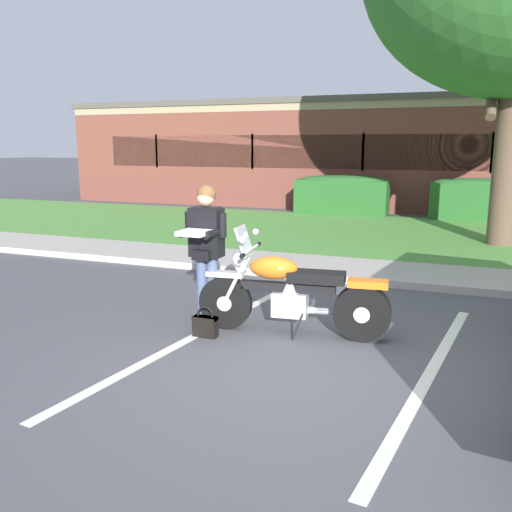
{
  "coord_description": "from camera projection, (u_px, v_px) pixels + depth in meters",
  "views": [
    {
      "loc": [
        1.52,
        -4.95,
        2.16
      ],
      "look_at": [
        -0.77,
        0.99,
        0.85
      ],
      "focal_mm": 37.98,
      "sensor_mm": 36.0,
      "label": 1
    }
  ],
  "objects": [
    {
      "name": "ground_plane",
      "position": [
        292.0,
        362.0,
        5.49
      ],
      "size": [
        140.0,
        140.0,
        0.0
      ],
      "primitive_type": "plane",
      "color": "#4C4C51"
    },
    {
      "name": "curb_strip",
      "position": [
        356.0,
        280.0,
        8.58
      ],
      "size": [
        60.0,
        0.2,
        0.12
      ],
      "primitive_type": "cube",
      "color": "#ADA89E",
      "rests_on": "ground"
    },
    {
      "name": "concrete_walk",
      "position": [
        365.0,
        270.0,
        9.36
      ],
      "size": [
        60.0,
        1.5,
        0.08
      ],
      "primitive_type": "cube",
      "color": "#ADA89E",
      "rests_on": "ground"
    },
    {
      "name": "grass_lawn",
      "position": [
        395.0,
        235.0,
        13.03
      ],
      "size": [
        60.0,
        6.54,
        0.06
      ],
      "primitive_type": "cube",
      "color": "#518E3D",
      "rests_on": "ground"
    },
    {
      "name": "stall_stripe_0",
      "position": [
        189.0,
        339.0,
        6.13
      ],
      "size": [
        0.7,
        4.38,
        0.01
      ],
      "primitive_type": "cube",
      "rotation": [
        0.0,
        0.0,
        -0.13
      ],
      "color": "silver",
      "rests_on": "ground"
    },
    {
      "name": "stall_stripe_1",
      "position": [
        430.0,
        373.0,
        5.2
      ],
      "size": [
        0.7,
        4.38,
        0.01
      ],
      "primitive_type": "cube",
      "rotation": [
        0.0,
        0.0,
        -0.13
      ],
      "color": "silver",
      "rests_on": "ground"
    },
    {
      "name": "motorcycle",
      "position": [
        299.0,
        294.0,
        6.19
      ],
      "size": [
        2.24,
        0.82,
        1.26
      ],
      "color": "black",
      "rests_on": "ground"
    },
    {
      "name": "rider_person",
      "position": [
        206.0,
        245.0,
        6.38
      ],
      "size": [
        0.54,
        0.59,
        1.7
      ],
      "color": "black",
      "rests_on": "ground"
    },
    {
      "name": "handbag",
      "position": [
        205.0,
        324.0,
        6.19
      ],
      "size": [
        0.28,
        0.13,
        0.36
      ],
      "color": "black",
      "rests_on": "ground"
    },
    {
      "name": "hedge_left",
      "position": [
        342.0,
        194.0,
        16.75
      ],
      "size": [
        2.83,
        0.9,
        1.24
      ],
      "color": "#235623",
      "rests_on": "ground"
    },
    {
      "name": "hedge_center_left",
      "position": [
        476.0,
        199.0,
        15.38
      ],
      "size": [
        2.51,
        0.9,
        1.24
      ],
      "color": "#235623",
      "rests_on": "ground"
    },
    {
      "name": "brick_building",
      "position": [
        387.0,
        152.0,
        22.22
      ],
      "size": [
        22.58,
        10.97,
        3.72
      ],
      "color": "brown",
      "rests_on": "ground"
    }
  ]
}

